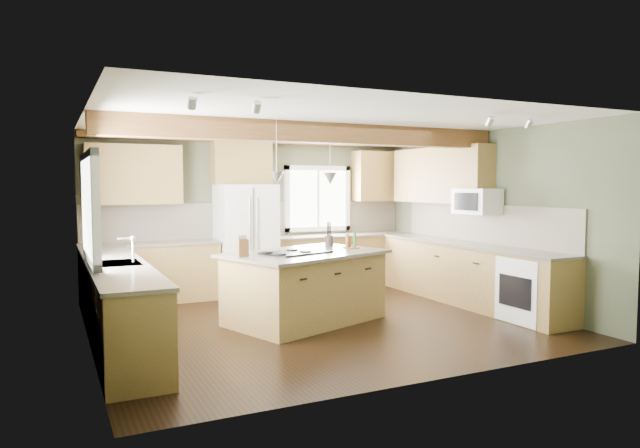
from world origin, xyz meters
name	(u,v)px	position (x,y,z in m)	size (l,w,h in m)	color
floor	(319,321)	(0.00, 0.00, 0.00)	(5.60, 5.60, 0.00)	black
ceiling	(319,122)	(0.00, 0.00, 2.60)	(5.60, 5.60, 0.00)	silver
wall_back	(256,214)	(0.00, 2.50, 1.30)	(5.60, 5.60, 0.00)	#434A34
wall_left	(87,231)	(-2.80, 0.00, 1.30)	(5.00, 5.00, 0.00)	#434A34
wall_right	(486,218)	(2.80, 0.00, 1.30)	(5.00, 5.00, 0.00)	#434A34
ceiling_beam	(316,133)	(0.00, 0.08, 2.47)	(5.55, 0.26, 0.26)	#4F2F16
soffit_trim	(257,140)	(0.00, 2.40, 2.54)	(5.55, 0.20, 0.10)	#4F2F16
backsplash_back	(256,219)	(0.00, 2.48, 1.21)	(5.58, 0.03, 0.58)	brown
backsplash_right	(482,223)	(2.78, 0.05, 1.21)	(0.03, 3.70, 0.58)	brown
base_cab_back_left	(151,274)	(-1.79, 2.20, 0.44)	(2.02, 0.60, 0.88)	brown
counter_back_left	(150,244)	(-1.79, 2.20, 0.90)	(2.06, 0.64, 0.04)	#443D32
base_cab_back_right	(341,261)	(1.49, 2.20, 0.44)	(2.62, 0.60, 0.88)	brown
counter_back_right	(341,235)	(1.49, 2.20, 0.90)	(2.66, 0.64, 0.04)	#443D32
base_cab_left	(118,305)	(-2.50, 0.05, 0.44)	(0.60, 3.70, 0.88)	brown
counter_left	(117,265)	(-2.50, 0.05, 0.90)	(0.64, 3.74, 0.04)	#443D32
base_cab_right	(467,275)	(2.50, 0.05, 0.44)	(0.60, 3.70, 0.88)	brown
counter_right	(467,244)	(2.50, 0.05, 0.90)	(0.64, 3.74, 0.04)	#443D32
upper_cab_back_left	(134,175)	(-1.99, 2.33, 1.95)	(1.40, 0.35, 0.90)	brown
upper_cab_over_fridge	(241,163)	(-0.30, 2.33, 2.15)	(0.96, 0.35, 0.70)	brown
upper_cab_right	(440,175)	(2.62, 0.90, 1.95)	(0.35, 2.20, 0.90)	brown
upper_cab_back_corner	(377,176)	(2.30, 2.33, 1.95)	(0.90, 0.35, 0.90)	brown
window_left	(88,207)	(-2.78, 0.05, 1.55)	(0.04, 1.60, 1.05)	white
window_back	(317,199)	(1.15, 2.48, 1.55)	(1.10, 0.04, 1.00)	white
sink	(117,264)	(-2.50, 0.05, 0.91)	(0.50, 0.65, 0.03)	#262628
faucet	(133,251)	(-2.32, 0.05, 1.05)	(0.02, 0.02, 0.28)	#B2B2B7
dishwasher	(134,333)	(-2.49, -1.25, 0.43)	(0.60, 0.60, 0.84)	white
oven	(532,290)	(2.49, -1.25, 0.43)	(0.60, 0.72, 0.84)	white
microwave	(477,201)	(2.58, -0.05, 1.55)	(0.40, 0.70, 0.38)	white
pendant_left	(277,178)	(-0.62, -0.08, 1.88)	(0.18, 0.18, 0.16)	#B2B2B7
pendant_right	(330,179)	(0.28, 0.24, 1.88)	(0.18, 0.18, 0.16)	#B2B2B7
refrigerator	(246,240)	(-0.30, 2.12, 0.90)	(0.90, 0.74, 1.80)	white
island	(305,288)	(-0.17, 0.08, 0.44)	(1.91, 1.17, 0.88)	brown
island_top	(305,253)	(-0.17, 0.08, 0.90)	(2.04, 1.29, 0.04)	#443D32
cooktop	(296,252)	(-0.32, 0.02, 0.93)	(0.83, 0.55, 0.02)	black
knife_block	(243,248)	(-1.04, -0.01, 1.03)	(0.13, 0.10, 0.21)	brown
utensil_crock	(329,241)	(0.43, 0.56, 1.00)	(0.12, 0.12, 0.16)	#3D3831
bottle_tray	(351,240)	(0.62, 0.25, 1.03)	(0.24, 0.24, 0.22)	brown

